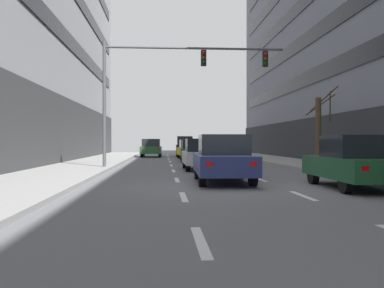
{
  "coord_description": "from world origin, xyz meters",
  "views": [
    {
      "loc": [
        -2.16,
        -14.13,
        1.45
      ],
      "look_at": [
        0.09,
        18.0,
        1.29
      ],
      "focal_mm": 39.6,
      "sensor_mm": 36.0,
      "label": 1
    }
  ],
  "objects_px": {
    "car_driving_1": "(223,159)",
    "car_driving_5": "(193,150)",
    "street_tree_0": "(319,129)",
    "car_driving_3": "(151,148)",
    "car_parked_1": "(354,162)",
    "traffic_signal_0": "(167,75)",
    "car_driving_4": "(201,155)",
    "car_driving_2": "(185,146)",
    "taxi_driving_0": "(189,149)"
  },
  "relations": [
    {
      "from": "car_driving_1",
      "to": "car_driving_5",
      "type": "height_order",
      "value": "car_driving_1"
    },
    {
      "from": "car_driving_1",
      "to": "street_tree_0",
      "type": "bearing_deg",
      "value": 50.36
    },
    {
      "from": "car_driving_3",
      "to": "street_tree_0",
      "type": "xyz_separation_m",
      "value": [
        9.65,
        -18.35,
        1.28
      ]
    },
    {
      "from": "car_parked_1",
      "to": "traffic_signal_0",
      "type": "bearing_deg",
      "value": 119.88
    },
    {
      "from": "car_driving_3",
      "to": "car_parked_1",
      "type": "distance_m",
      "value": 29.15
    },
    {
      "from": "car_driving_5",
      "to": "traffic_signal_0",
      "type": "xyz_separation_m",
      "value": [
        -2.01,
        -8.33,
        4.19
      ]
    },
    {
      "from": "car_driving_4",
      "to": "street_tree_0",
      "type": "relative_size",
      "value": 0.98
    },
    {
      "from": "car_driving_1",
      "to": "car_driving_2",
      "type": "height_order",
      "value": "car_driving_2"
    },
    {
      "from": "car_driving_5",
      "to": "taxi_driving_0",
      "type": "bearing_deg",
      "value": 89.63
    },
    {
      "from": "car_driving_1",
      "to": "car_driving_5",
      "type": "bearing_deg",
      "value": 89.55
    },
    {
      "from": "car_driving_1",
      "to": "car_driving_3",
      "type": "height_order",
      "value": "car_driving_3"
    },
    {
      "from": "traffic_signal_0",
      "to": "street_tree_0",
      "type": "height_order",
      "value": "traffic_signal_0"
    },
    {
      "from": "taxi_driving_0",
      "to": "car_driving_3",
      "type": "distance_m",
      "value": 5.93
    },
    {
      "from": "taxi_driving_0",
      "to": "car_parked_1",
      "type": "xyz_separation_m",
      "value": [
        3.63,
        -23.42,
        0.0
      ]
    },
    {
      "from": "car_driving_5",
      "to": "car_parked_1",
      "type": "relative_size",
      "value": 1.02
    },
    {
      "from": "taxi_driving_0",
      "to": "car_driving_5",
      "type": "distance_m",
      "value": 5.22
    },
    {
      "from": "car_driving_2",
      "to": "car_driving_5",
      "type": "relative_size",
      "value": 0.93
    },
    {
      "from": "car_driving_4",
      "to": "car_parked_1",
      "type": "distance_m",
      "value": 9.9
    },
    {
      "from": "taxi_driving_0",
      "to": "car_driving_4",
      "type": "bearing_deg",
      "value": -91.17
    },
    {
      "from": "taxi_driving_0",
      "to": "car_driving_4",
      "type": "distance_m",
      "value": 14.33
    },
    {
      "from": "car_driving_1",
      "to": "street_tree_0",
      "type": "height_order",
      "value": "street_tree_0"
    },
    {
      "from": "car_driving_3",
      "to": "traffic_signal_0",
      "type": "distance_m",
      "value": 18.93
    },
    {
      "from": "car_driving_2",
      "to": "car_driving_3",
      "type": "bearing_deg",
      "value": -150.06
    },
    {
      "from": "car_driving_2",
      "to": "traffic_signal_0",
      "type": "xyz_separation_m",
      "value": [
        -2.0,
        -20.34,
        4.01
      ]
    },
    {
      "from": "taxi_driving_0",
      "to": "car_driving_3",
      "type": "height_order",
      "value": "taxi_driving_0"
    },
    {
      "from": "taxi_driving_0",
      "to": "car_driving_3",
      "type": "bearing_deg",
      "value": 124.77
    },
    {
      "from": "car_driving_1",
      "to": "car_parked_1",
      "type": "xyz_separation_m",
      "value": [
        3.79,
        -2.17,
        -0.02
      ]
    },
    {
      "from": "car_parked_1",
      "to": "car_driving_2",
      "type": "bearing_deg",
      "value": 96.93
    },
    {
      "from": "car_driving_1",
      "to": "car_driving_3",
      "type": "relative_size",
      "value": 0.98
    },
    {
      "from": "car_driving_1",
      "to": "car_parked_1",
      "type": "relative_size",
      "value": 1.03
    },
    {
      "from": "car_driving_2",
      "to": "car_parked_1",
      "type": "relative_size",
      "value": 0.95
    },
    {
      "from": "taxi_driving_0",
      "to": "car_driving_5",
      "type": "xyz_separation_m",
      "value": [
        -0.03,
        -5.22,
        0.01
      ]
    },
    {
      "from": "car_driving_1",
      "to": "car_parked_1",
      "type": "bearing_deg",
      "value": -29.8
    },
    {
      "from": "car_driving_4",
      "to": "car_parked_1",
      "type": "relative_size",
      "value": 0.97
    },
    {
      "from": "car_driving_3",
      "to": "car_driving_5",
      "type": "relative_size",
      "value": 1.03
    },
    {
      "from": "car_driving_1",
      "to": "traffic_signal_0",
      "type": "distance_m",
      "value": 8.96
    },
    {
      "from": "car_driving_2",
      "to": "street_tree_0",
      "type": "relative_size",
      "value": 0.96
    },
    {
      "from": "taxi_driving_0",
      "to": "traffic_signal_0",
      "type": "relative_size",
      "value": 0.46
    },
    {
      "from": "car_driving_3",
      "to": "car_driving_5",
      "type": "height_order",
      "value": "car_driving_3"
    },
    {
      "from": "car_driving_2",
      "to": "street_tree_0",
      "type": "height_order",
      "value": "street_tree_0"
    },
    {
      "from": "car_driving_2",
      "to": "car_driving_5",
      "type": "height_order",
      "value": "car_driving_2"
    },
    {
      "from": "car_parked_1",
      "to": "street_tree_0",
      "type": "height_order",
      "value": "street_tree_0"
    },
    {
      "from": "car_driving_1",
      "to": "car_driving_2",
      "type": "relative_size",
      "value": 1.08
    },
    {
      "from": "street_tree_0",
      "to": "car_driving_1",
      "type": "bearing_deg",
      "value": -129.64
    },
    {
      "from": "car_driving_3",
      "to": "car_driving_1",
      "type": "bearing_deg",
      "value": -82.97
    },
    {
      "from": "taxi_driving_0",
      "to": "car_parked_1",
      "type": "height_order",
      "value": "taxi_driving_0"
    },
    {
      "from": "car_driving_3",
      "to": "traffic_signal_0",
      "type": "bearing_deg",
      "value": -85.84
    },
    {
      "from": "car_driving_3",
      "to": "street_tree_0",
      "type": "bearing_deg",
      "value": -62.26
    },
    {
      "from": "car_driving_1",
      "to": "car_driving_3",
      "type": "bearing_deg",
      "value": 97.03
    },
    {
      "from": "car_driving_1",
      "to": "traffic_signal_0",
      "type": "height_order",
      "value": "traffic_signal_0"
    }
  ]
}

